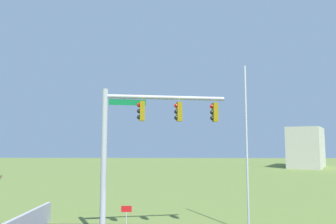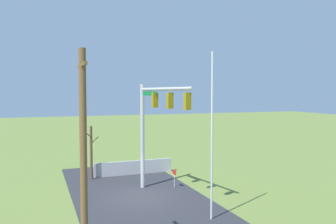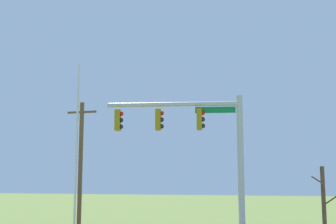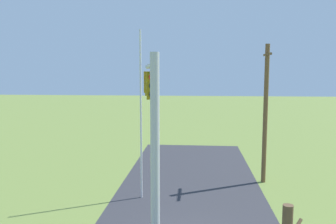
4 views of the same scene
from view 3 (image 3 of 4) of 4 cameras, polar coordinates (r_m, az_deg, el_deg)
name	(u,v)px [view 3 (image 3 of 4)]	position (r m, az deg, el deg)	size (l,w,h in m)	color
signal_mast	(202,143)	(20.38, 4.23, -3.90)	(6.05, 1.32, 7.15)	#B2B5BA
flagpole	(76,159)	(20.87, -11.41, -5.79)	(0.10, 0.10, 8.66)	silver
utility_pole	(80,166)	(28.39, -10.89, -6.65)	(1.90, 0.26, 8.15)	brown
bare_tree	(324,208)	(23.32, 18.92, -11.29)	(1.27, 1.02, 4.06)	brown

